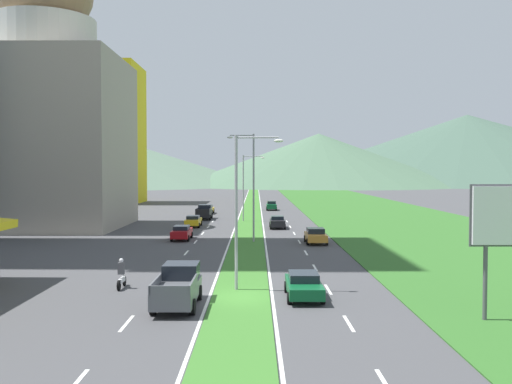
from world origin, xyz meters
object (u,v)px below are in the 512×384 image
at_px(car_1, 184,232).
at_px(motorcycle_rider, 124,276).
at_px(car_3, 280,222).
at_px(street_lamp_near, 244,201).
at_px(car_4, 195,221).
at_px(car_5, 306,285).
at_px(pickup_truck_1, 206,212).
at_px(pickup_truck_0, 180,287).
at_px(car_0, 274,206).
at_px(car_2, 210,209).
at_px(street_lamp_far, 248,183).
at_px(car_6, 318,236).
at_px(street_lamp_mid, 253,181).

xyz_separation_m(car_1, motorcycle_rider, (-0.50, -23.58, -0.01)).
xyz_separation_m(car_1, car_3, (10.11, 11.37, 0.01)).
distance_m(street_lamp_near, car_4, 38.35).
height_order(car_5, pickup_truck_1, pickup_truck_1).
height_order(car_1, pickup_truck_0, pickup_truck_0).
bearing_deg(car_5, car_1, -158.75).
distance_m(car_0, car_5, 68.67).
xyz_separation_m(street_lamp_near, car_2, (-7.00, 58.86, -4.50)).
relative_size(car_3, pickup_truck_1, 0.81).
bearing_deg(car_5, car_2, -170.21).
distance_m(car_0, pickup_truck_1, 20.90).
height_order(street_lamp_far, car_0, street_lamp_far).
bearing_deg(car_6, car_4, -139.87).
relative_size(car_6, pickup_truck_1, 0.81).
relative_size(car_1, pickup_truck_1, 0.87).
relative_size(street_lamp_far, car_6, 2.07).
xyz_separation_m(car_4, car_6, (13.55, -16.08, 0.02)).
xyz_separation_m(car_3, pickup_truck_0, (-6.64, -39.26, 0.21)).
bearing_deg(street_lamp_near, pickup_truck_0, -131.24).
distance_m(car_5, pickup_truck_1, 51.42).
xyz_separation_m(street_lamp_far, car_5, (4.04, -46.52, -4.54)).
distance_m(car_2, motorcycle_rider, 58.20).
height_order(pickup_truck_0, motorcycle_rider, pickup_truck_0).
bearing_deg(street_lamp_mid, street_lamp_far, 92.39).
relative_size(car_2, car_6, 1.08).
distance_m(car_6, pickup_truck_0, 26.86).
bearing_deg(street_lamp_near, car_4, 100.54).
bearing_deg(street_lamp_near, car_5, -28.26).
distance_m(street_lamp_near, car_0, 67.04).
bearing_deg(street_lamp_mid, car_3, 76.97).
relative_size(street_lamp_near, pickup_truck_1, 1.68).
xyz_separation_m(car_0, pickup_truck_1, (-10.19, -18.25, 0.17)).
bearing_deg(street_lamp_near, pickup_truck_1, 97.75).
bearing_deg(car_1, car_4, 1.28).
bearing_deg(car_1, car_2, 0.54).
relative_size(car_0, car_1, 0.92).
bearing_deg(pickup_truck_1, motorcycle_rider, 179.32).
xyz_separation_m(car_0, car_1, (-10.25, -42.56, -0.05)).
bearing_deg(car_3, street_lamp_near, -5.51).
relative_size(car_0, motorcycle_rider, 2.15).
distance_m(pickup_truck_0, pickup_truck_1, 52.31).
bearing_deg(pickup_truck_1, pickup_truck_0, -176.26).
relative_size(street_lamp_mid, pickup_truck_0, 1.96).
xyz_separation_m(pickup_truck_0, motorcycle_rider, (-3.98, 4.31, -0.24)).
bearing_deg(car_3, car_5, 0.07).
bearing_deg(car_1, street_lamp_far, -16.67).
distance_m(car_1, car_3, 15.21).
bearing_deg(street_lamp_mid, car_2, 101.40).
distance_m(car_5, motorcycle_rider, 10.95).
bearing_deg(car_6, pickup_truck_1, -154.11).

